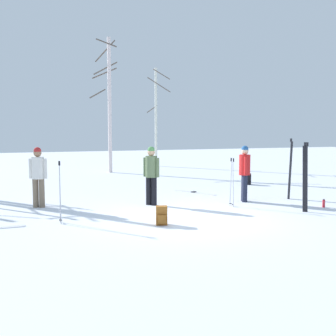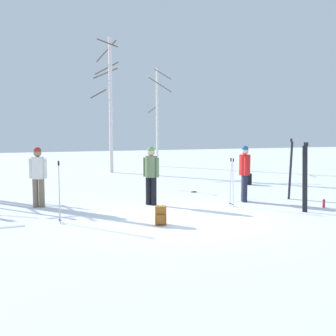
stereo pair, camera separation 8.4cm
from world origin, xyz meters
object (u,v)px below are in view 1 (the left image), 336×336
ski_poles_0 (232,181)px  ski_pair_planted_2 (305,177)px  person_0 (151,172)px  ski_poles_1 (60,190)px  backpack_1 (247,179)px  person_2 (245,170)px  backpack_0 (162,216)px  birch_tree_4 (156,115)px  ski_pair_lying_0 (195,193)px  ski_pair_planted_1 (290,169)px  water_bottle_0 (324,203)px  birch_tree_3 (109,101)px  person_1 (38,173)px

ski_poles_0 → ski_pair_planted_2: bearing=-42.1°
person_0 → ski_poles_1: (-2.71, -1.54, -0.19)m
ski_poles_1 → backpack_1: 8.85m
person_2 → backpack_0: 4.03m
ski_pair_planted_2 → birch_tree_4: birch_tree_4 is taller
birch_tree_4 → ski_pair_lying_0: bearing=-99.9°
ski_pair_planted_1 → backpack_0: size_ratio=4.36×
water_bottle_0 → backpack_1: bearing=85.9°
backpack_0 → birch_tree_3: size_ratio=0.07×
ski_pair_planted_1 → ski_poles_1: (-7.20, -1.14, -0.16)m
person_0 → birch_tree_3: bearing=86.4°
backpack_0 → birch_tree_3: (1.08, 11.67, 3.34)m
ski_poles_0 → backpack_0: (-2.62, -1.50, -0.53)m
ski_pair_planted_1 → ski_pair_lying_0: 3.32m
person_1 → backpack_1: size_ratio=3.90×
ski_poles_0 → backpack_1: (2.76, 3.93, -0.53)m
ski_pair_lying_0 → water_bottle_0: size_ratio=6.70×
person_1 → birch_tree_4: bearing=57.7°
ski_pair_planted_2 → ski_pair_lying_0: (-1.53, 3.99, -0.92)m
ski_pair_planted_1 → person_2: bearing=179.1°
person_0 → person_2: size_ratio=1.00×
birch_tree_4 → ski_pair_planted_1: bearing=-86.8°
ski_pair_planted_1 → person_1: bearing=171.9°
backpack_0 → backpack_1: 7.65m
person_1 → person_2: bearing=-10.0°
birch_tree_3 → ski_pair_lying_0: bearing=-78.8°
ski_pair_lying_0 → ski_poles_1: (-4.79, -3.23, 0.78)m
water_bottle_0 → birch_tree_3: size_ratio=0.04×
ski_pair_lying_0 → birch_tree_4: 10.56m
backpack_1 → ski_poles_0: bearing=-125.1°
ski_pair_lying_0 → ski_pair_planted_2: bearing=-69.0°
ski_pair_lying_0 → ski_poles_0: ski_poles_0 is taller
person_0 → backpack_0: (-0.49, -2.47, -0.77)m
birch_tree_3 → ski_pair_planted_2: bearing=-75.3°
ski_pair_lying_0 → ski_poles_1: size_ratio=1.06×
birch_tree_3 → person_2: bearing=-76.6°
birch_tree_4 → birch_tree_3: bearing=-142.6°
ski_pair_planted_2 → ski_pair_planted_1: bearing=65.2°
person_1 → ski_poles_0: person_1 is taller
ski_pair_planted_1 → ski_poles_0: (-2.36, -0.57, -0.21)m
ski_pair_planted_2 → ski_poles_0: (-1.48, 1.34, -0.19)m
ski_pair_planted_2 → backpack_1: ski_pair_planted_2 is taller
person_1 → person_0: bearing=-12.3°
ski_pair_lying_0 → backpack_1: backpack_1 is taller
person_2 → backpack_0: bearing=-148.0°
ski_pair_lying_0 → backpack_0: 4.89m
ski_pair_planted_1 → backpack_1: (0.40, 3.36, -0.74)m
ski_pair_lying_0 → birch_tree_4: birch_tree_4 is taller
person_0 → person_1: bearing=167.7°
backpack_1 → person_2: bearing=-121.2°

